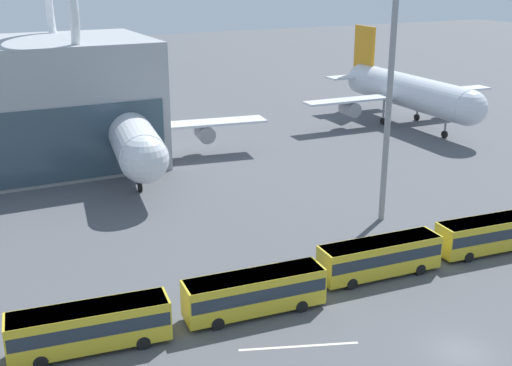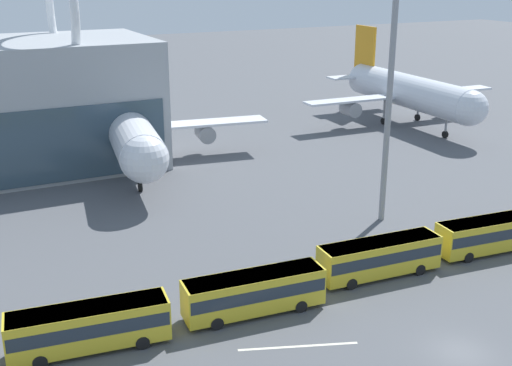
% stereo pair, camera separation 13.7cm
% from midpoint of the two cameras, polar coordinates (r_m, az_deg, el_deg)
% --- Properties ---
extents(ground_plane, '(440.00, 440.00, 0.00)m').
position_cam_midpoint_polar(ground_plane, '(48.53, 17.79, -14.11)').
color(ground_plane, '#515459').
extents(airliner_at_gate_near, '(40.01, 39.25, 13.53)m').
position_cam_midpoint_polar(airliner_at_gate_near, '(87.79, -11.50, 5.14)').
color(airliner_at_gate_near, silver).
rests_on(airliner_at_gate_near, ground_plane).
extents(airliner_at_gate_far, '(36.87, 35.03, 15.29)m').
position_cam_midpoint_polar(airliner_at_gate_far, '(111.85, 13.29, 7.98)').
color(airliner_at_gate_far, silver).
rests_on(airliner_at_gate_far, ground_plane).
extents(shuttle_bus_1, '(11.31, 3.87, 3.30)m').
position_cam_midpoint_polar(shuttle_bus_1, '(47.06, -14.54, -12.12)').
color(shuttle_bus_1, gold).
rests_on(shuttle_bus_1, ground_plane).
extents(shuttle_bus_2, '(11.25, 3.49, 3.30)m').
position_cam_midpoint_polar(shuttle_bus_2, '(49.92, -0.09, -9.57)').
color(shuttle_bus_2, gold).
rests_on(shuttle_bus_2, ground_plane).
extents(shuttle_bus_3, '(11.23, 3.33, 3.30)m').
position_cam_midpoint_polar(shuttle_bus_3, '(56.57, 11.00, -6.36)').
color(shuttle_bus_3, gold).
rests_on(shuttle_bus_3, ground_plane).
extents(shuttle_bus_4, '(11.27, 3.62, 3.30)m').
position_cam_midpoint_polar(shuttle_bus_4, '(64.10, 20.27, -4.16)').
color(shuttle_bus_4, gold).
rests_on(shuttle_bus_4, ground_plane).
extents(floodlight_mast, '(2.52, 2.52, 27.48)m').
position_cam_midpoint_polar(floodlight_mast, '(65.36, 12.07, 11.03)').
color(floodlight_mast, gray).
rests_on(floodlight_mast, ground_plane).
extents(lane_stripe_2, '(8.17, 3.16, 0.01)m').
position_cam_midpoint_polar(lane_stripe_2, '(47.03, 3.86, -14.29)').
color(lane_stripe_2, silver).
rests_on(lane_stripe_2, ground_plane).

